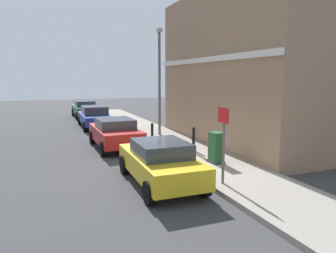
{
  "coord_description": "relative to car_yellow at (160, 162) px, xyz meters",
  "views": [
    {
      "loc": [
        -3.95,
        -9.98,
        3.28
      ],
      "look_at": [
        1.0,
        2.41,
        1.2
      ],
      "focal_mm": 33.52,
      "sensor_mm": 36.0,
      "label": 1
    }
  ],
  "objects": [
    {
      "name": "car_red",
      "position": [
        -0.19,
        5.56,
        0.02
      ],
      "size": [
        1.97,
        4.0,
        1.4
      ],
      "rotation": [
        0.0,
        0.0,
        1.59
      ],
      "color": "maroon",
      "rests_on": "ground"
    },
    {
      "name": "sidewalk",
      "position": [
        2.55,
        7.19,
        -0.64
      ],
      "size": [
        2.7,
        30.0,
        0.15
      ],
      "primitive_type": "cube",
      "color": "gray",
      "rests_on": "ground"
    },
    {
      "name": "bollard_near_cabinet",
      "position": [
        2.71,
        3.15,
        -0.01
      ],
      "size": [
        0.14,
        0.14,
        1.04
      ],
      "color": "black",
      "rests_on": "sidewalk"
    },
    {
      "name": "car_green",
      "position": [
        -0.05,
        17.99,
        0.02
      ],
      "size": [
        1.81,
        4.26,
        1.4
      ],
      "rotation": [
        0.0,
        0.0,
        1.58
      ],
      "color": "#195933",
      "rests_on": "ground"
    },
    {
      "name": "corner_building",
      "position": [
        7.49,
        4.37,
        2.99
      ],
      "size": [
        7.29,
        10.36,
        7.41
      ],
      "color": "#937256",
      "rests_on": "ground"
    },
    {
      "name": "utility_cabinet",
      "position": [
        2.61,
        1.07,
        -0.04
      ],
      "size": [
        0.46,
        0.61,
        1.15
      ],
      "color": "#1E4C28",
      "rests_on": "sidewalk"
    },
    {
      "name": "lamppost",
      "position": [
        2.69,
        7.34,
        2.58
      ],
      "size": [
        0.2,
        0.44,
        5.72
      ],
      "color": "#59595B",
      "rests_on": "sidewalk"
    },
    {
      "name": "street_sign",
      "position": [
        1.61,
        -1.02,
        0.94
      ],
      "size": [
        0.08,
        0.6,
        2.3
      ],
      "color": "#59595B",
      "rests_on": "sidewalk"
    },
    {
      "name": "ground",
      "position": [
        0.7,
        1.19,
        -0.72
      ],
      "size": [
        80.0,
        80.0,
        0.0
      ],
      "primitive_type": "plane",
      "color": "#38383A"
    },
    {
      "name": "bollard_far_kerb",
      "position": [
        1.45,
        4.98,
        -0.01
      ],
      "size": [
        0.14,
        0.14,
        1.04
      ],
      "color": "black",
      "rests_on": "sidewalk"
    },
    {
      "name": "car_blue",
      "position": [
        -0.1,
        12.32,
        0.02
      ],
      "size": [
        1.89,
        4.36,
        1.42
      ],
      "rotation": [
        0.0,
        0.0,
        1.56
      ],
      "color": "navy",
      "rests_on": "ground"
    },
    {
      "name": "car_yellow",
      "position": [
        0.0,
        0.0,
        0.0
      ],
      "size": [
        1.87,
        3.99,
        1.38
      ],
      "rotation": [
        0.0,
        0.0,
        1.55
      ],
      "color": "gold",
      "rests_on": "ground"
    }
  ]
}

